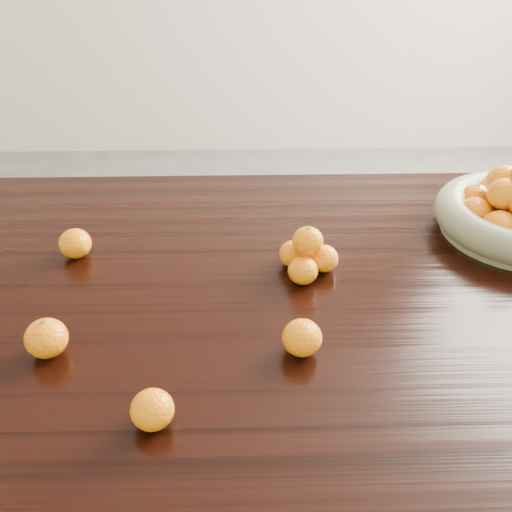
{
  "coord_description": "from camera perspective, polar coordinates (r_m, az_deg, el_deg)",
  "views": [
    {
      "loc": [
        -0.07,
        -0.89,
        1.39
      ],
      "look_at": [
        -0.04,
        -0.02,
        0.83
      ],
      "focal_mm": 40.0,
      "sensor_mm": 36.0,
      "label": 1
    }
  ],
  "objects": [
    {
      "name": "dining_table",
      "position": [
        1.15,
        2.18,
        -6.51
      ],
      "size": [
        2.0,
        1.0,
        0.75
      ],
      "color": "black",
      "rests_on": "ground"
    },
    {
      "name": "orange_pyramid",
      "position": [
        1.11,
        5.11,
        0.04
      ],
      "size": [
        0.12,
        0.12,
        0.1
      ],
      "rotation": [
        0.0,
        0.0,
        -0.31
      ],
      "color": "orange",
      "rests_on": "dining_table"
    },
    {
      "name": "loose_orange_0",
      "position": [
        0.99,
        -20.22,
        -7.72
      ],
      "size": [
        0.07,
        0.07,
        0.06
      ],
      "primitive_type": "ellipsoid",
      "color": "orange",
      "rests_on": "dining_table"
    },
    {
      "name": "loose_orange_1",
      "position": [
        0.84,
        -10.33,
        -14.88
      ],
      "size": [
        0.06,
        0.06,
        0.06
      ],
      "primitive_type": "ellipsoid",
      "color": "orange",
      "rests_on": "dining_table"
    },
    {
      "name": "loose_orange_2",
      "position": [
        0.93,
        4.62,
        -8.15
      ],
      "size": [
        0.07,
        0.07,
        0.06
      ],
      "primitive_type": "ellipsoid",
      "color": "orange",
      "rests_on": "dining_table"
    },
    {
      "name": "loose_orange_3",
      "position": [
        1.22,
        -17.63,
        1.2
      ],
      "size": [
        0.07,
        0.07,
        0.06
      ],
      "primitive_type": "ellipsoid",
      "color": "orange",
      "rests_on": "dining_table"
    }
  ]
}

